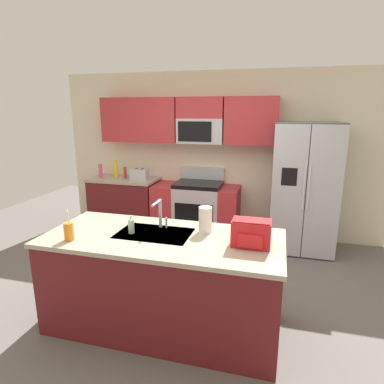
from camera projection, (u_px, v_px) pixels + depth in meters
The scene contains 15 objects.
ground_plane at pixel (177, 297), 3.60m from camera, with size 9.00×9.00×0.00m, color #66605B.
kitchen_wall_unit at pixel (207, 144), 5.23m from camera, with size 5.20×0.43×2.60m.
back_counter at pixel (125, 204), 5.55m from camera, with size 1.13×0.63×0.90m.
range_oven at pixel (196, 210), 5.24m from camera, with size 1.36×0.61×1.10m.
refrigerator at pixel (304, 188), 4.65m from camera, with size 0.90×0.76×1.85m.
island_counter at pixel (164, 281), 3.04m from camera, with size 2.15×0.95×0.90m.
toaster at pixel (140, 174), 5.30m from camera, with size 0.28×0.16×0.18m.
pepper_mill at pixel (125, 173), 5.41m from camera, with size 0.05×0.05×0.19m, color #B2332D.
bottle_pink at pixel (100, 171), 5.49m from camera, with size 0.06×0.06×0.22m, color #EA4C93.
bottle_yellow at pixel (116, 169), 5.48m from camera, with size 0.07×0.07×0.28m, color yellow.
sink_faucet at pixel (160, 211), 3.10m from camera, with size 0.08×0.21×0.28m.
drink_cup_orange at pixel (69, 231), 2.83m from camera, with size 0.08×0.08×0.28m.
soap_dispenser at pixel (131, 226), 2.99m from camera, with size 0.06×0.06×0.17m.
paper_towel_roll at pixel (205, 220), 3.01m from camera, with size 0.12×0.12×0.24m, color white.
backpack at pixel (251, 233), 2.70m from camera, with size 0.32×0.22×0.23m.
Camera 1 is at (0.99, -3.06, 2.00)m, focal length 30.46 mm.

